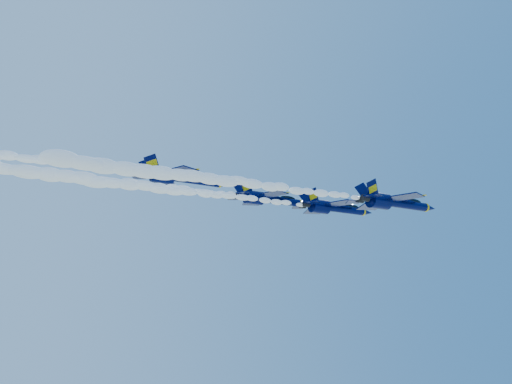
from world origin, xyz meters
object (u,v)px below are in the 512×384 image
jet_second (334,208)px  jet_fourth (181,178)px  jet_lead (394,203)px  jet_third (269,199)px

jet_second → jet_fourth: jet_fourth is taller
jet_lead → jet_fourth: jet_fourth is taller
jet_lead → jet_third: 24.45m
jet_fourth → jet_lead: bearing=-44.9°
jet_lead → jet_fourth: 41.47m
jet_third → jet_fourth: bearing=150.2°
jet_second → jet_third: (-10.16, 7.47, 2.14)m
jet_second → jet_fourth: size_ratio=0.86×
jet_lead → jet_second: jet_second is taller
jet_lead → jet_second: 13.09m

